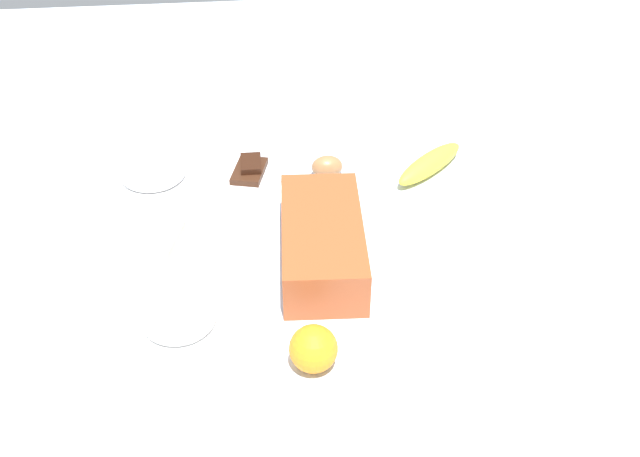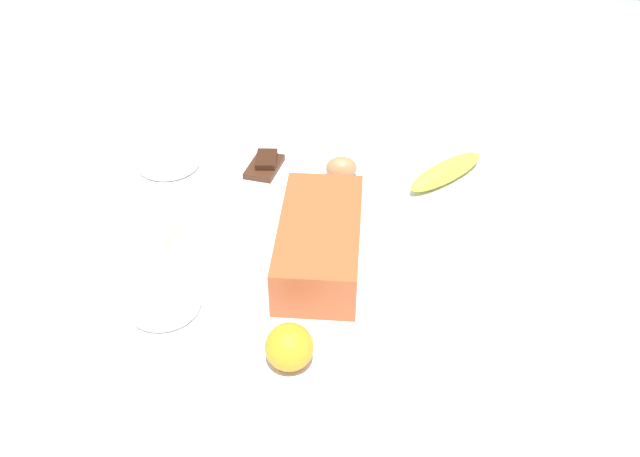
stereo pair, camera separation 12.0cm
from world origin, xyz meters
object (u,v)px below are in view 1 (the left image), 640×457
at_px(orange_fruit, 313,349).
at_px(butter_block, 160,250).
at_px(flour_bowl, 181,327).
at_px(banana, 430,163).
at_px(loaf_pan, 324,240).
at_px(chocolate_plate, 250,173).
at_px(egg_near_butter, 327,167).
at_px(sugar_bowl, 154,181).

distance_m(orange_fruit, butter_block, 0.33).
bearing_deg(flour_bowl, banana, -48.21).
xyz_separation_m(loaf_pan, orange_fruit, (-0.23, 0.04, -0.01)).
distance_m(flour_bowl, banana, 0.62).
bearing_deg(chocolate_plate, butter_block, 148.23).
bearing_deg(chocolate_plate, egg_near_butter, -94.19).
distance_m(flour_bowl, chocolate_plate, 0.44).
bearing_deg(banana, butter_block, 114.48).
distance_m(loaf_pan, chocolate_plate, 0.29).
bearing_deg(banana, loaf_pan, 136.27).
xyz_separation_m(sugar_bowl, butter_block, (-0.20, -0.02, -0.00)).
distance_m(loaf_pan, orange_fruit, 0.23).
bearing_deg(butter_block, sugar_bowl, 6.51).
bearing_deg(flour_bowl, butter_block, 13.18).
distance_m(loaf_pan, sugar_bowl, 0.36).
xyz_separation_m(flour_bowl, butter_block, (0.18, 0.04, -0.00)).
height_order(loaf_pan, egg_near_butter, loaf_pan).
xyz_separation_m(sugar_bowl, chocolate_plate, (0.04, -0.17, -0.02)).
distance_m(butter_block, chocolate_plate, 0.29).
relative_size(banana, chocolate_plate, 1.46).
bearing_deg(flour_bowl, loaf_pan, -53.71).
height_order(flour_bowl, chocolate_plate, flour_bowl).
xyz_separation_m(loaf_pan, chocolate_plate, (0.26, 0.11, -0.03)).
bearing_deg(sugar_bowl, egg_near_butter, -84.14).
xyz_separation_m(flour_bowl, chocolate_plate, (0.43, -0.11, -0.02)).
bearing_deg(sugar_bowl, flour_bowl, -170.29).
relative_size(orange_fruit, butter_block, 0.76).
relative_size(butter_block, chocolate_plate, 0.69).
distance_m(sugar_bowl, banana, 0.53).
height_order(sugar_bowl, egg_near_butter, sugar_bowl).
xyz_separation_m(flour_bowl, banana, (0.41, -0.46, -0.01)).
xyz_separation_m(butter_block, egg_near_butter, (0.23, -0.30, -0.01)).
relative_size(flour_bowl, egg_near_butter, 2.21).
bearing_deg(egg_near_butter, banana, -91.74).
relative_size(flour_bowl, orange_fruit, 1.95).
xyz_separation_m(banana, egg_near_butter, (0.01, 0.20, 0.00)).
relative_size(sugar_bowl, egg_near_butter, 2.54).
height_order(sugar_bowl, butter_block, sugar_bowl).
relative_size(flour_bowl, chocolate_plate, 1.02).
xyz_separation_m(loaf_pan, egg_near_butter, (0.25, -0.03, -0.02)).
distance_m(banana, chocolate_plate, 0.35).
distance_m(loaf_pan, egg_near_butter, 0.25).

